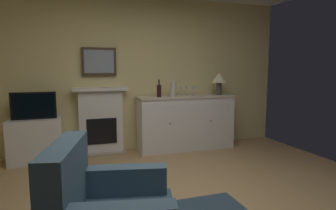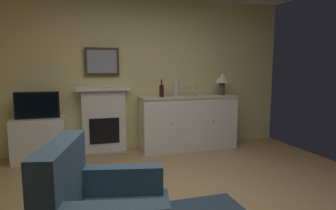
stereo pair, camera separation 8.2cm
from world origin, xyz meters
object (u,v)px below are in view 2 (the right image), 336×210
fireplace_unit (104,120)px  framed_picture (102,62)px  tv_set (37,105)px  vase_decorative (176,88)px  wine_glass_right (196,89)px  wine_glass_left (184,89)px  wine_glass_center (190,89)px  sideboard_cabinet (188,122)px  table_lamp (222,79)px  tv_cabinet (39,140)px  wine_bottle (162,91)px

fireplace_unit → framed_picture: bearing=90.0°
tv_set → vase_decorative: bearing=-1.1°
framed_picture → wine_glass_right: 1.65m
fireplace_unit → vase_decorative: bearing=-10.9°
vase_decorative → wine_glass_left: bearing=21.4°
wine_glass_center → tv_set: 2.44m
fireplace_unit → sideboard_cabinet: (1.44, -0.18, -0.08)m
framed_picture → vase_decorative: 1.29m
fireplace_unit → wine_glass_left: bearing=-6.8°
table_lamp → tv_set: size_ratio=0.65×
wine_glass_left → tv_cabinet: 2.44m
vase_decorative → framed_picture: bearing=167.0°
fireplace_unit → wine_glass_right: same height
fireplace_unit → wine_bottle: wine_bottle is taller
tv_cabinet → tv_set: (-0.00, -0.02, 0.53)m
wine_glass_left → vase_decorative: (-0.17, -0.07, 0.02)m
framed_picture → vase_decorative: bearing=-13.0°
tv_set → fireplace_unit: bearing=10.8°
fireplace_unit → tv_set: 1.04m
tv_cabinet → vase_decorative: bearing=-1.7°
table_lamp → wine_bottle: bearing=-177.5°
wine_glass_left → vase_decorative: vase_decorative is taller
tv_set → wine_glass_right: bearing=0.3°
framed_picture → wine_glass_left: 1.44m
wine_bottle → wine_glass_center: wine_bottle is taller
fireplace_unit → sideboard_cabinet: 1.45m
wine_bottle → vase_decorative: (0.25, -0.00, 0.03)m
sideboard_cabinet → wine_glass_left: size_ratio=10.30×
vase_decorative → tv_cabinet: (-2.16, 0.06, -0.74)m
wine_glass_left → tv_set: bearing=-179.4°
sideboard_cabinet → wine_glass_left: 0.59m
fireplace_unit → framed_picture: 0.97m
wine_bottle → tv_cabinet: size_ratio=0.39×
sideboard_cabinet → tv_set: 2.44m
vase_decorative → wine_glass_right: bearing=8.4°
table_lamp → tv_set: table_lamp is taller
tv_cabinet → tv_set: bearing=-90.0°
wine_glass_right → wine_bottle: bearing=-175.0°
wine_bottle → tv_set: size_ratio=0.47×
wine_glass_left → wine_glass_center: same height
wine_glass_right → vase_decorative: vase_decorative is taller
wine_bottle → tv_set: (-1.91, 0.04, -0.18)m
framed_picture → vase_decorative: (1.18, -0.27, -0.44)m
wine_glass_right → tv_set: size_ratio=0.27×
fireplace_unit → wine_bottle: (0.93, -0.23, 0.49)m
table_lamp → tv_set: 3.07m
wine_glass_center → tv_set: bearing=-179.1°
sideboard_cabinet → wine_bottle: wine_bottle is taller
framed_picture → tv_cabinet: framed_picture is taller
wine_glass_left → vase_decorative: size_ratio=0.59×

